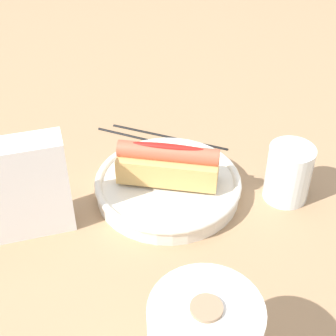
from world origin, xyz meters
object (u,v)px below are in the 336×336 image
(hotdog_front, at_px, (168,164))
(water_glass, at_px, (288,175))
(napkin_box, at_px, (28,188))
(chopstick_far, at_px, (169,136))
(serving_bowl, at_px, (168,185))
(chopstick_near, at_px, (152,141))

(hotdog_front, relative_size, water_glass, 1.75)
(napkin_box, relative_size, chopstick_far, 0.68)
(napkin_box, bearing_deg, serving_bowl, -175.01)
(napkin_box, height_order, chopstick_near, napkin_box)
(napkin_box, bearing_deg, chopstick_far, -146.23)
(hotdog_front, distance_m, chopstick_near, 0.15)
(napkin_box, relative_size, chopstick_near, 0.68)
(serving_bowl, height_order, chopstick_far, serving_bowl)
(water_glass, height_order, napkin_box, napkin_box)
(hotdog_front, xyz_separation_m, napkin_box, (0.19, 0.06, 0.02))
(chopstick_near, xyz_separation_m, chopstick_far, (-0.03, -0.01, 0.00))
(serving_bowl, height_order, hotdog_front, hotdog_front)
(hotdog_front, height_order, water_glass, hotdog_front)
(serving_bowl, height_order, chopstick_near, serving_bowl)
(serving_bowl, relative_size, napkin_box, 1.50)
(serving_bowl, bearing_deg, napkin_box, 17.91)
(water_glass, height_order, chopstick_far, water_glass)
(hotdog_front, distance_m, napkin_box, 0.20)
(serving_bowl, bearing_deg, water_glass, 175.33)
(water_glass, bearing_deg, napkin_box, 7.29)
(chopstick_near, distance_m, chopstick_far, 0.03)
(serving_bowl, xyz_separation_m, hotdog_front, (-0.00, -0.00, 0.04))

